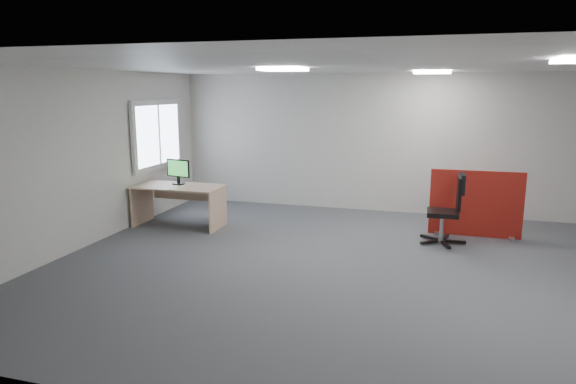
% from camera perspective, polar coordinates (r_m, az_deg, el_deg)
% --- Properties ---
extents(floor, '(9.00, 9.00, 0.00)m').
position_cam_1_polar(floor, '(7.07, 10.14, -8.64)').
color(floor, '#56595F').
rests_on(floor, ground).
extents(ceiling, '(9.00, 7.00, 0.02)m').
position_cam_1_polar(ceiling, '(6.66, 10.98, 13.77)').
color(ceiling, white).
rests_on(ceiling, wall_back).
extents(wall_back, '(9.00, 0.02, 2.70)m').
position_cam_1_polar(wall_back, '(10.19, 12.61, 5.22)').
color(wall_back, silver).
rests_on(wall_back, floor).
extents(wall_front, '(9.00, 0.02, 2.70)m').
position_cam_1_polar(wall_front, '(3.36, 4.22, -6.93)').
color(wall_front, silver).
rests_on(wall_front, floor).
extents(wall_left, '(0.02, 7.00, 2.70)m').
position_cam_1_polar(wall_left, '(8.46, -21.45, 3.47)').
color(wall_left, silver).
rests_on(wall_left, floor).
extents(window, '(0.06, 1.70, 1.30)m').
position_cam_1_polar(window, '(10.05, -14.27, 6.20)').
color(window, white).
rests_on(window, wall_left).
extents(ceiling_lights, '(4.10, 4.10, 0.04)m').
position_cam_1_polar(ceiling_lights, '(7.30, 14.17, 13.18)').
color(ceiling_lights, white).
rests_on(ceiling_lights, ceiling).
extents(red_divider, '(1.46, 0.30, 1.10)m').
position_cam_1_polar(red_divider, '(8.96, 20.13, -1.31)').
color(red_divider, '#A81A15').
rests_on(red_divider, floor).
extents(second_desk, '(1.55, 0.78, 0.73)m').
position_cam_1_polar(second_desk, '(9.27, -11.93, -0.37)').
color(second_desk, '#D8AD8A').
rests_on(second_desk, floor).
extents(monitor_second, '(0.49, 0.22, 0.44)m').
position_cam_1_polar(monitor_second, '(9.32, -12.12, 2.34)').
color(monitor_second, black).
rests_on(monitor_second, second_desk).
extents(office_chair, '(0.71, 0.74, 1.11)m').
position_cam_1_polar(office_chair, '(8.37, 17.63, -1.37)').
color(office_chair, black).
rests_on(office_chair, floor).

